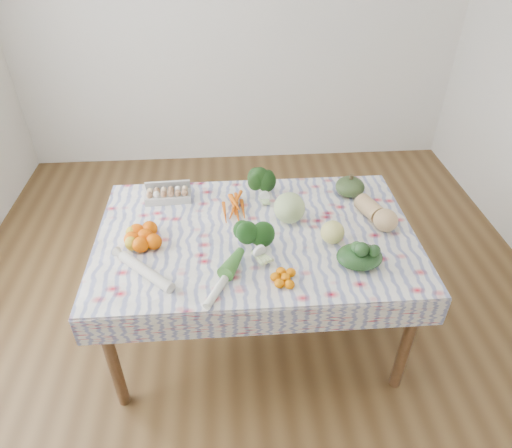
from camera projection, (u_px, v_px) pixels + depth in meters
name	position (u px, v px, depth m)	size (l,w,h in m)	color
ground	(256.00, 329.00, 2.85)	(4.50, 4.50, 0.00)	#53391C
wall_back	(237.00, 7.00, 3.80)	(4.00, 0.04, 2.80)	silver
dining_table	(256.00, 245.00, 2.44)	(1.60, 1.00, 0.75)	brown
tablecloth	(256.00, 234.00, 2.39)	(1.66, 1.06, 0.01)	silver
egg_carton	(168.00, 196.00, 2.61)	(0.26, 0.10, 0.07)	#BBBBB5
carrot_bunch	(234.00, 209.00, 2.53)	(0.22, 0.20, 0.04)	#DE5E0C
kale_bunch	(264.00, 187.00, 2.62)	(0.16, 0.14, 0.14)	#183912
kabocha_squash	(350.00, 187.00, 2.65)	(0.17, 0.17, 0.11)	#354B24
cabbage	(289.00, 208.00, 2.43)	(0.17, 0.17, 0.17)	#A3BB76
butternut_squash	(377.00, 212.00, 2.43)	(0.13, 0.28, 0.13)	tan
orange_cluster	(145.00, 236.00, 2.30)	(0.26, 0.26, 0.09)	#EC5900
broccoli	(254.00, 242.00, 2.23)	(0.17, 0.17, 0.12)	#194815
mandarin_cluster	(285.00, 277.00, 2.09)	(0.16, 0.16, 0.05)	orange
grapefruit	(332.00, 232.00, 2.30)	(0.12, 0.12, 0.12)	#D2CC69
spinach_bag	(359.00, 257.00, 2.16)	(0.22, 0.18, 0.10)	#173416
daikon	(146.00, 272.00, 2.11)	(0.05, 0.05, 0.37)	beige
leek	(224.00, 279.00, 2.08)	(0.04, 0.04, 0.36)	silver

